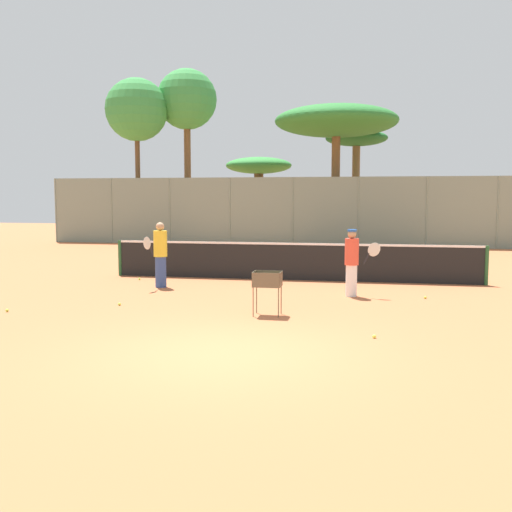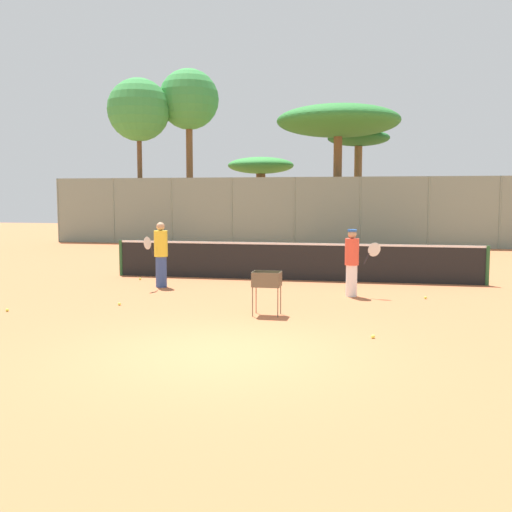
# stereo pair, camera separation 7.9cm
# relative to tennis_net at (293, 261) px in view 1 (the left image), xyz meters

# --- Properties ---
(ground_plane) EXTENTS (80.00, 80.00, 0.00)m
(ground_plane) POSITION_rel_tennis_net_xyz_m (0.00, -8.18, -0.56)
(ground_plane) COLOR #B7663D
(tennis_net) EXTENTS (10.62, 0.10, 1.07)m
(tennis_net) POSITION_rel_tennis_net_xyz_m (0.00, 0.00, 0.00)
(tennis_net) COLOR #26592D
(tennis_net) RESTS_ON ground_plane
(back_fence) EXTENTS (28.15, 0.08, 3.31)m
(back_fence) POSITION_rel_tennis_net_xyz_m (0.00, 11.90, 1.10)
(back_fence) COLOR gray
(back_fence) RESTS_ON ground_plane
(tree_0) EXTENTS (3.38, 3.38, 5.97)m
(tree_0) POSITION_rel_tennis_net_xyz_m (1.29, 16.70, 4.73)
(tree_0) COLOR brown
(tree_0) RESTS_ON ground_plane
(tree_1) EXTENTS (6.13, 6.13, 6.88)m
(tree_1) POSITION_rel_tennis_net_xyz_m (0.37, 13.61, 5.50)
(tree_1) COLOR brown
(tree_1) RESTS_ON ground_plane
(tree_2) EXTENTS (3.80, 3.80, 4.64)m
(tree_2) POSITION_rel_tennis_net_xyz_m (-4.28, 17.38, 3.44)
(tree_2) COLOR brown
(tree_2) RESTS_ON ground_plane
(tree_3) EXTENTS (3.29, 3.29, 8.59)m
(tree_3) POSITION_rel_tennis_net_xyz_m (-10.10, 13.50, 6.34)
(tree_3) COLOR brown
(tree_3) RESTS_ON ground_plane
(tree_4) EXTENTS (3.24, 3.24, 9.24)m
(tree_4) POSITION_rel_tennis_net_xyz_m (-7.77, 14.87, 6.95)
(tree_4) COLOR brown
(tree_4) RESTS_ON ground_plane
(player_white_outfit) EXTENTS (0.42, 0.88, 1.71)m
(player_white_outfit) POSITION_rel_tennis_net_xyz_m (-3.24, -2.00, 0.32)
(player_white_outfit) COLOR #334C8C
(player_white_outfit) RESTS_ON ground_plane
(player_red_cap) EXTENTS (0.88, 0.33, 1.61)m
(player_red_cap) POSITION_rel_tennis_net_xyz_m (1.76, -2.50, 0.28)
(player_red_cap) COLOR white
(player_red_cap) RESTS_ON ground_plane
(ball_cart) EXTENTS (0.56, 0.41, 0.89)m
(ball_cart) POSITION_rel_tennis_net_xyz_m (0.16, -5.15, 0.10)
(ball_cart) COLOR brown
(ball_cart) RESTS_ON ground_plane
(tennis_ball_0) EXTENTS (0.07, 0.07, 0.07)m
(tennis_ball_0) POSITION_rel_tennis_net_xyz_m (-4.32, -0.81, -0.53)
(tennis_ball_0) COLOR #D1E54C
(tennis_ball_0) RESTS_ON ground_plane
(tennis_ball_1) EXTENTS (0.07, 0.07, 0.07)m
(tennis_ball_1) POSITION_rel_tennis_net_xyz_m (3.46, -2.53, -0.53)
(tennis_ball_1) COLOR #D1E54C
(tennis_ball_1) RESTS_ON ground_plane
(tennis_ball_2) EXTENTS (0.07, 0.07, 0.07)m
(tennis_ball_2) POSITION_rel_tennis_net_xyz_m (-3.21, -4.71, -0.53)
(tennis_ball_2) COLOR #D1E54C
(tennis_ball_2) RESTS_ON ground_plane
(tennis_ball_5) EXTENTS (0.07, 0.07, 0.07)m
(tennis_ball_5) POSITION_rel_tennis_net_xyz_m (-5.20, -5.83, -0.53)
(tennis_ball_5) COLOR #D1E54C
(tennis_ball_5) RESTS_ON ground_plane
(tennis_ball_6) EXTENTS (0.07, 0.07, 0.07)m
(tennis_ball_6) POSITION_rel_tennis_net_xyz_m (2.28, -6.74, -0.53)
(tennis_ball_6) COLOR #D1E54C
(tennis_ball_6) RESTS_ON ground_plane
(parked_car) EXTENTS (4.20, 1.70, 1.60)m
(parked_car) POSITION_rel_tennis_net_xyz_m (3.85, 15.85, 0.10)
(parked_car) COLOR #3F4C8C
(parked_car) RESTS_ON ground_plane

